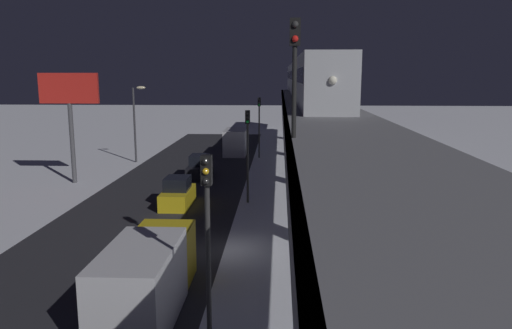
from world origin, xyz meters
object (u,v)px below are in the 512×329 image
at_px(subway_train, 305,78).
at_px(box_truck, 236,141).
at_px(traffic_light_far, 259,119).
at_px(delivery_van, 148,276).
at_px(commercial_billboard, 69,99).
at_px(traffic_light_mid, 248,143).
at_px(sedan_yellow, 178,194).
at_px(traffic_light_near, 208,227).
at_px(rail_signal, 295,57).
at_px(sedan_black, 200,168).

height_order(subway_train, box_truck, subway_train).
xyz_separation_m(subway_train, traffic_light_far, (4.85, 1.24, -4.19)).
height_order(box_truck, delivery_van, same).
bearing_deg(commercial_billboard, subway_train, -143.60).
bearing_deg(subway_train, traffic_light_mid, 76.42).
bearing_deg(sedan_yellow, commercial_billboard, 146.01).
distance_m(traffic_light_near, commercial_billboard, 28.71).
height_order(traffic_light_far, commercial_billboard, commercial_billboard).
bearing_deg(rail_signal, traffic_light_far, -85.67).
bearing_deg(traffic_light_mid, commercial_billboard, -21.27).
bearing_deg(sedan_black, traffic_light_near, -80.22).
distance_m(sedan_black, traffic_light_mid, 10.22).
height_order(traffic_light_near, traffic_light_far, same).
relative_size(delivery_van, traffic_light_far, 1.16).
distance_m(rail_signal, sedan_black, 27.08).
distance_m(delivery_van, traffic_light_far, 35.11).
relative_size(traffic_light_far, commercial_billboard, 0.72).
bearing_deg(box_truck, subway_train, 166.45).
bearing_deg(delivery_van, traffic_light_near, 134.03).
xyz_separation_m(rail_signal, sedan_black, (7.35, -24.62, -8.55)).
bearing_deg(sedan_yellow, delivery_van, -82.43).
distance_m(rail_signal, sedan_yellow, 18.92).
distance_m(box_truck, traffic_light_far, 4.97).
xyz_separation_m(traffic_light_near, traffic_light_mid, (0.00, -18.84, 0.00)).
bearing_deg(traffic_light_mid, rail_signal, 99.30).
height_order(delivery_van, commercial_billboard, commercial_billboard).
height_order(traffic_light_mid, commercial_billboard, commercial_billboard).
bearing_deg(sedan_yellow, traffic_light_near, -75.24).
bearing_deg(sedan_black, delivery_van, -85.33).
xyz_separation_m(box_truck, traffic_light_mid, (-2.70, 21.90, 2.85)).
bearing_deg(commercial_billboard, rail_signal, 128.30).
xyz_separation_m(sedan_black, sedan_yellow, (0.00, 9.42, 0.01)).
height_order(rail_signal, box_truck, rail_signal).
height_order(sedan_black, traffic_light_far, traffic_light_far).
bearing_deg(subway_train, sedan_black, 50.70).
relative_size(subway_train, box_truck, 7.50).
distance_m(rail_signal, traffic_light_mid, 17.21).
bearing_deg(commercial_billboard, traffic_light_mid, 158.73).
height_order(sedan_yellow, box_truck, box_truck).
height_order(rail_signal, commercial_billboard, rail_signal).
distance_m(subway_train, traffic_light_mid, 21.08).
distance_m(sedan_black, sedan_yellow, 9.42).
bearing_deg(sedan_yellow, rail_signal, -64.19).
bearing_deg(traffic_light_far, subway_train, -165.70).
distance_m(sedan_yellow, delivery_van, 15.19).
xyz_separation_m(subway_train, delivery_van, (7.55, 36.13, -7.04)).
bearing_deg(traffic_light_near, commercial_billboard, -59.17).
relative_size(sedan_yellow, box_truck, 0.55).
bearing_deg(traffic_light_near, traffic_light_far, -90.00).
distance_m(traffic_light_mid, traffic_light_far, 18.84).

